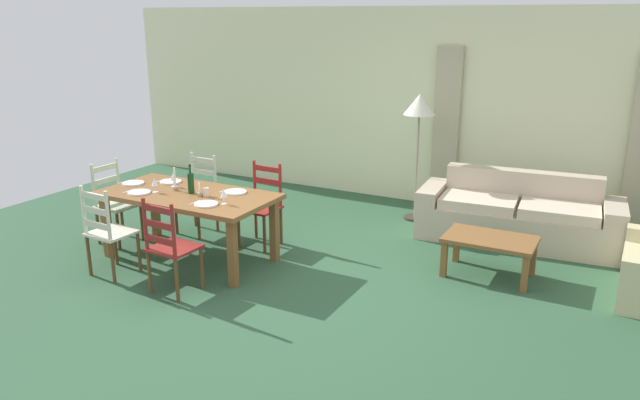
% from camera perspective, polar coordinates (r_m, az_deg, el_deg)
% --- Properties ---
extents(ground_plane, '(9.60, 9.60, 0.02)m').
position_cam_1_polar(ground_plane, '(6.24, -2.59, -7.62)').
color(ground_plane, '#2C5135').
extents(wall_far, '(9.60, 0.16, 2.70)m').
position_cam_1_polar(wall_far, '(8.76, 8.48, 8.66)').
color(wall_far, beige).
rests_on(wall_far, ground_plane).
extents(curtain_panel_left, '(0.35, 0.08, 2.20)m').
position_cam_1_polar(curtain_panel_left, '(8.49, 11.71, 6.53)').
color(curtain_panel_left, tan).
rests_on(curtain_panel_left, ground_plane).
extents(dining_table, '(1.90, 0.96, 0.75)m').
position_cam_1_polar(dining_table, '(6.71, -12.25, -0.07)').
color(dining_table, brown).
rests_on(dining_table, ground_plane).
extents(dining_chair_near_left, '(0.44, 0.42, 0.96)m').
position_cam_1_polar(dining_chair_near_left, '(6.54, -19.26, -2.80)').
color(dining_chair_near_left, beige).
rests_on(dining_chair_near_left, ground_plane).
extents(dining_chair_near_right, '(0.44, 0.43, 0.96)m').
position_cam_1_polar(dining_chair_near_right, '(5.95, -13.86, -4.26)').
color(dining_chair_near_right, maroon).
rests_on(dining_chair_near_right, ground_plane).
extents(dining_chair_far_left, '(0.44, 0.42, 0.96)m').
position_cam_1_polar(dining_chair_far_left, '(7.60, -11.30, 0.54)').
color(dining_chair_far_left, beige).
rests_on(dining_chair_far_left, ground_plane).
extents(dining_chair_far_right, '(0.43, 0.41, 0.96)m').
position_cam_1_polar(dining_chair_far_right, '(7.07, -5.44, -0.45)').
color(dining_chair_far_right, maroon).
rests_on(dining_chair_far_right, ground_plane).
extents(dining_chair_head_west, '(0.42, 0.44, 0.96)m').
position_cam_1_polar(dining_chair_head_west, '(7.52, -18.63, -0.22)').
color(dining_chair_head_west, beige).
rests_on(dining_chair_head_west, ground_plane).
extents(dinner_plate_near_left, '(0.24, 0.24, 0.02)m').
position_cam_1_polar(dinner_plate_near_left, '(6.80, -16.56, 0.69)').
color(dinner_plate_near_left, white).
rests_on(dinner_plate_near_left, dining_table).
extents(fork_near_left, '(0.02, 0.17, 0.01)m').
position_cam_1_polar(fork_near_left, '(6.91, -17.44, 0.80)').
color(fork_near_left, silver).
rests_on(fork_near_left, dining_table).
extents(dinner_plate_near_right, '(0.24, 0.24, 0.02)m').
position_cam_1_polar(dinner_plate_near_right, '(6.22, -10.60, -0.38)').
color(dinner_plate_near_right, white).
rests_on(dinner_plate_near_right, dining_table).
extents(fork_near_right, '(0.02, 0.17, 0.01)m').
position_cam_1_polar(fork_near_right, '(6.31, -11.67, -0.25)').
color(fork_near_right, silver).
rests_on(fork_near_right, dining_table).
extents(dinner_plate_far_left, '(0.24, 0.24, 0.02)m').
position_cam_1_polar(dinner_plate_far_left, '(7.15, -13.78, 1.68)').
color(dinner_plate_far_left, white).
rests_on(dinner_plate_far_left, dining_table).
extents(fork_far_left, '(0.02, 0.17, 0.01)m').
position_cam_1_polar(fork_far_left, '(7.25, -14.66, 1.77)').
color(fork_far_left, silver).
rests_on(fork_far_left, dining_table).
extents(dinner_plate_far_right, '(0.24, 0.24, 0.02)m').
position_cam_1_polar(dinner_plate_far_right, '(6.60, -7.92, 0.75)').
color(dinner_plate_far_right, white).
rests_on(dinner_plate_far_right, dining_table).
extents(fork_far_right, '(0.03, 0.17, 0.01)m').
position_cam_1_polar(fork_far_right, '(6.69, -8.96, 0.86)').
color(fork_far_right, silver).
rests_on(fork_far_right, dining_table).
extents(dinner_plate_head_west, '(0.24, 0.24, 0.02)m').
position_cam_1_polar(dinner_plate_head_west, '(7.20, -17.06, 1.52)').
color(dinner_plate_head_west, white).
rests_on(dinner_plate_head_west, dining_table).
extents(fork_head_west, '(0.03, 0.17, 0.01)m').
position_cam_1_polar(fork_head_west, '(7.31, -17.89, 1.61)').
color(fork_head_west, silver).
rests_on(fork_head_west, dining_table).
extents(wine_bottle, '(0.07, 0.07, 0.32)m').
position_cam_1_polar(wine_bottle, '(6.64, -11.99, 1.60)').
color(wine_bottle, '#143819').
rests_on(wine_bottle, dining_table).
extents(wine_glass_near_left, '(0.06, 0.06, 0.16)m').
position_cam_1_polar(wine_glass_near_left, '(6.76, -15.22, 1.59)').
color(wine_glass_near_left, white).
rests_on(wine_glass_near_left, dining_table).
extents(wine_glass_near_right, '(0.06, 0.06, 0.16)m').
position_cam_1_polar(wine_glass_near_right, '(6.19, -9.01, 0.59)').
color(wine_glass_near_right, white).
rests_on(wine_glass_near_right, dining_table).
extents(wine_glass_far_left, '(0.06, 0.06, 0.16)m').
position_cam_1_polar(wine_glass_far_left, '(6.94, -13.56, 2.10)').
color(wine_glass_far_left, white).
rests_on(wine_glass_far_left, dining_table).
extents(coffee_cup_primary, '(0.07, 0.07, 0.09)m').
position_cam_1_polar(coffee_cup_primary, '(6.52, -10.63, 0.74)').
color(coffee_cup_primary, beige).
rests_on(coffee_cup_primary, dining_table).
extents(candle_tall, '(0.05, 0.05, 0.26)m').
position_cam_1_polar(candle_tall, '(6.80, -13.39, 1.48)').
color(candle_tall, '#998C66').
rests_on(candle_tall, dining_table).
extents(candle_short, '(0.05, 0.05, 0.15)m').
position_cam_1_polar(candle_short, '(6.52, -11.20, 0.67)').
color(candle_short, '#998C66').
rests_on(candle_short, dining_table).
extents(couch, '(2.34, 0.99, 0.80)m').
position_cam_1_polar(couch, '(7.58, 18.03, -1.50)').
color(couch, '#BCAA93').
rests_on(couch, ground_plane).
extents(coffee_table, '(0.90, 0.56, 0.42)m').
position_cam_1_polar(coffee_table, '(6.44, 15.61, -3.93)').
color(coffee_table, brown).
rests_on(coffee_table, ground_plane).
extents(standing_lamp, '(0.40, 0.40, 1.64)m').
position_cam_1_polar(standing_lamp, '(7.83, 9.27, 8.11)').
color(standing_lamp, '#332D28').
rests_on(standing_lamp, ground_plane).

